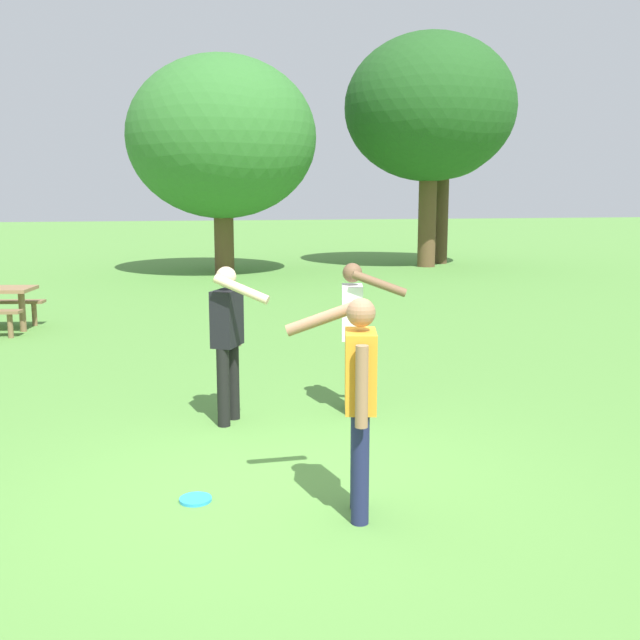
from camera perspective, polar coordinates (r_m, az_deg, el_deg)
name	(u,v)px	position (r m, az deg, el deg)	size (l,w,h in m)	color
ground_plane	(283,485)	(6.25, -2.86, -12.59)	(120.00, 120.00, 0.00)	#568E3D
person_thrower	(353,326)	(8.00, 2.57, -0.43)	(0.65, 0.72, 1.64)	black
person_catcher	(358,391)	(5.40, 2.98, -5.45)	(0.65, 0.72, 1.64)	#1E234C
person_bystander	(228,332)	(7.66, -7.06, -0.95)	(0.58, 0.81, 1.64)	black
frisbee	(196,499)	(6.03, -9.56, -13.46)	(0.25, 0.25, 0.03)	#2D9EDB
tree_tall_left	(222,138)	(22.28, -7.56, 13.72)	(5.48, 5.48, 6.29)	brown
tree_broad_center	(430,109)	(24.55, 8.45, 15.80)	(5.40, 5.40, 7.33)	brown
tree_far_right	(443,133)	(25.68, 9.44, 14.03)	(3.72, 3.72, 5.98)	#4C3823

